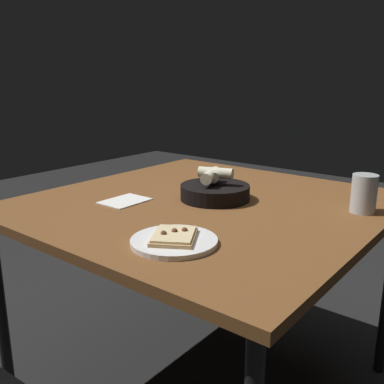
# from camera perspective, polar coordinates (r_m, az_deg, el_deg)

# --- Properties ---
(ground) EXTENTS (8.00, 8.00, 0.00)m
(ground) POSITION_cam_1_polar(r_m,az_deg,el_deg) (1.87, 1.61, -23.97)
(ground) COLOR black
(dining_table) EXTENTS (1.16, 1.14, 0.76)m
(dining_table) POSITION_cam_1_polar(r_m,az_deg,el_deg) (1.53, 1.80, -3.13)
(dining_table) COLOR brown
(dining_table) RESTS_ON ground
(pizza_plate) EXTENTS (0.23, 0.23, 0.04)m
(pizza_plate) POSITION_cam_1_polar(r_m,az_deg,el_deg) (1.13, -2.37, -6.32)
(pizza_plate) COLOR white
(pizza_plate) RESTS_ON dining_table
(bread_basket) EXTENTS (0.24, 0.24, 0.11)m
(bread_basket) POSITION_cam_1_polar(r_m,az_deg,el_deg) (1.53, 3.03, 0.31)
(bread_basket) COLOR black
(bread_basket) RESTS_ON dining_table
(beer_glass) EXTENTS (0.08, 0.08, 0.12)m
(beer_glass) POSITION_cam_1_polar(r_m,az_deg,el_deg) (1.48, 21.64, -0.49)
(beer_glass) COLOR silver
(beer_glass) RESTS_ON dining_table
(napkin) EXTENTS (0.16, 0.12, 0.00)m
(napkin) POSITION_cam_1_polar(r_m,az_deg,el_deg) (1.53, -8.82, -1.18)
(napkin) COLOR white
(napkin) RESTS_ON dining_table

